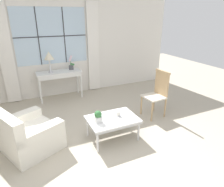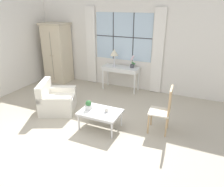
{
  "view_description": "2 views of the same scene",
  "coord_description": "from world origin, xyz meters",
  "px_view_note": "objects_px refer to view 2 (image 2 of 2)",
  "views": [
    {
      "loc": [
        -0.83,
        -2.6,
        2.2
      ],
      "look_at": [
        0.68,
        0.68,
        0.76
      ],
      "focal_mm": 32.0,
      "sensor_mm": 36.0,
      "label": 1
    },
    {
      "loc": [
        2.55,
        -3.5,
        2.68
      ],
      "look_at": [
        0.71,
        0.58,
        0.79
      ],
      "focal_mm": 35.0,
      "sensor_mm": 36.0,
      "label": 2
    }
  ],
  "objects_px": {
    "armchair_upholstered": "(57,101)",
    "table_lamp": "(114,53)",
    "console_table": "(121,70)",
    "pillar_candle": "(106,110)",
    "potted_orchid": "(132,63)",
    "side_chair_wooden": "(165,108)",
    "potted_plant_small": "(88,105)",
    "armoire": "(58,53)",
    "coffee_table": "(100,113)"
  },
  "relations": [
    {
      "from": "armoire",
      "to": "side_chair_wooden",
      "type": "bearing_deg",
      "value": -24.14
    },
    {
      "from": "console_table",
      "to": "side_chair_wooden",
      "type": "height_order",
      "value": "side_chair_wooden"
    },
    {
      "from": "armchair_upholstered",
      "to": "potted_orchid",
      "type": "bearing_deg",
      "value": 57.87
    },
    {
      "from": "armchair_upholstered",
      "to": "pillar_candle",
      "type": "distance_m",
      "value": 1.63
    },
    {
      "from": "table_lamp",
      "to": "armchair_upholstered",
      "type": "height_order",
      "value": "table_lamp"
    },
    {
      "from": "console_table",
      "to": "table_lamp",
      "type": "relative_size",
      "value": 2.1
    },
    {
      "from": "armchair_upholstered",
      "to": "coffee_table",
      "type": "distance_m",
      "value": 1.5
    },
    {
      "from": "coffee_table",
      "to": "pillar_candle",
      "type": "bearing_deg",
      "value": 14.9
    },
    {
      "from": "armchair_upholstered",
      "to": "pillar_candle",
      "type": "height_order",
      "value": "armchair_upholstered"
    },
    {
      "from": "side_chair_wooden",
      "to": "potted_plant_small",
      "type": "bearing_deg",
      "value": -164.47
    },
    {
      "from": "coffee_table",
      "to": "pillar_candle",
      "type": "height_order",
      "value": "pillar_candle"
    },
    {
      "from": "pillar_candle",
      "to": "table_lamp",
      "type": "bearing_deg",
      "value": 109.8
    },
    {
      "from": "side_chair_wooden",
      "to": "table_lamp",
      "type": "bearing_deg",
      "value": 136.44
    },
    {
      "from": "armoire",
      "to": "coffee_table",
      "type": "bearing_deg",
      "value": -38.95
    },
    {
      "from": "side_chair_wooden",
      "to": "armchair_upholstered",
      "type": "bearing_deg",
      "value": -177.8
    },
    {
      "from": "armoire",
      "to": "console_table",
      "type": "height_order",
      "value": "armoire"
    },
    {
      "from": "console_table",
      "to": "coffee_table",
      "type": "xyz_separation_m",
      "value": [
        0.48,
        -2.38,
        -0.3
      ]
    },
    {
      "from": "potted_orchid",
      "to": "pillar_candle",
      "type": "bearing_deg",
      "value": -83.78
    },
    {
      "from": "table_lamp",
      "to": "armoire",
      "type": "bearing_deg",
      "value": -178.59
    },
    {
      "from": "potted_orchid",
      "to": "armchair_upholstered",
      "type": "relative_size",
      "value": 0.33
    },
    {
      "from": "side_chair_wooden",
      "to": "pillar_candle",
      "type": "height_order",
      "value": "side_chair_wooden"
    },
    {
      "from": "armoire",
      "to": "potted_plant_small",
      "type": "xyz_separation_m",
      "value": [
        2.56,
        -2.32,
        -0.49
      ]
    },
    {
      "from": "pillar_candle",
      "to": "coffee_table",
      "type": "bearing_deg",
      "value": -165.1
    },
    {
      "from": "potted_plant_small",
      "to": "side_chair_wooden",
      "type": "bearing_deg",
      "value": 15.53
    },
    {
      "from": "coffee_table",
      "to": "armchair_upholstered",
      "type": "bearing_deg",
      "value": 167.48
    },
    {
      "from": "armoire",
      "to": "armchair_upholstered",
      "type": "bearing_deg",
      "value": -54.93
    },
    {
      "from": "console_table",
      "to": "side_chair_wooden",
      "type": "relative_size",
      "value": 1.11
    },
    {
      "from": "armchair_upholstered",
      "to": "table_lamp",
      "type": "bearing_deg",
      "value": 69.43
    },
    {
      "from": "pillar_candle",
      "to": "console_table",
      "type": "bearing_deg",
      "value": 104.86
    },
    {
      "from": "console_table",
      "to": "table_lamp",
      "type": "bearing_deg",
      "value": -174.05
    },
    {
      "from": "console_table",
      "to": "armchair_upholstered",
      "type": "relative_size",
      "value": 0.97
    },
    {
      "from": "console_table",
      "to": "pillar_candle",
      "type": "distance_m",
      "value": 2.43
    },
    {
      "from": "armoire",
      "to": "pillar_candle",
      "type": "height_order",
      "value": "armoire"
    },
    {
      "from": "console_table",
      "to": "potted_plant_small",
      "type": "height_order",
      "value": "console_table"
    },
    {
      "from": "armchair_upholstered",
      "to": "side_chair_wooden",
      "type": "height_order",
      "value": "side_chair_wooden"
    },
    {
      "from": "armoire",
      "to": "side_chair_wooden",
      "type": "height_order",
      "value": "armoire"
    },
    {
      "from": "potted_orchid",
      "to": "pillar_candle",
      "type": "height_order",
      "value": "potted_orchid"
    },
    {
      "from": "table_lamp",
      "to": "potted_plant_small",
      "type": "bearing_deg",
      "value": -80.17
    },
    {
      "from": "coffee_table",
      "to": "potted_plant_small",
      "type": "xyz_separation_m",
      "value": [
        -0.29,
        -0.02,
        0.15
      ]
    },
    {
      "from": "console_table",
      "to": "side_chair_wooden",
      "type": "distance_m",
      "value": 2.66
    },
    {
      "from": "armoire",
      "to": "pillar_candle",
      "type": "xyz_separation_m",
      "value": [
        2.98,
        -2.26,
        -0.55
      ]
    },
    {
      "from": "potted_plant_small",
      "to": "pillar_candle",
      "type": "xyz_separation_m",
      "value": [
        0.42,
        0.05,
        -0.07
      ]
    },
    {
      "from": "console_table",
      "to": "potted_orchid",
      "type": "distance_m",
      "value": 0.44
    },
    {
      "from": "coffee_table",
      "to": "potted_plant_small",
      "type": "relative_size",
      "value": 4.21
    },
    {
      "from": "potted_orchid",
      "to": "coffee_table",
      "type": "xyz_separation_m",
      "value": [
        0.13,
        -2.45,
        -0.54
      ]
    },
    {
      "from": "armchair_upholstered",
      "to": "pillar_candle",
      "type": "xyz_separation_m",
      "value": [
        1.6,
        -0.29,
        0.2
      ]
    },
    {
      "from": "potted_orchid",
      "to": "pillar_candle",
      "type": "relative_size",
      "value": 3.7
    },
    {
      "from": "pillar_candle",
      "to": "potted_plant_small",
      "type": "bearing_deg",
      "value": -172.84
    },
    {
      "from": "console_table",
      "to": "table_lamp",
      "type": "height_order",
      "value": "table_lamp"
    },
    {
      "from": "armoire",
      "to": "side_chair_wooden",
      "type": "distance_m",
      "value": 4.59
    }
  ]
}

